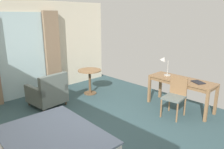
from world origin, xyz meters
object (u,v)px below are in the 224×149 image
at_px(round_cafe_table, 90,76).
at_px(writing_desk, 181,83).
at_px(armchair_by_window, 48,93).
at_px(desk_chair, 176,94).
at_px(desk_lamp, 164,62).
at_px(closed_book, 198,82).

bearing_deg(round_cafe_table, writing_desk, -67.85).
bearing_deg(armchair_by_window, desk_chair, -54.23).
distance_m(armchair_by_window, round_cafe_table, 1.31).
xyz_separation_m(desk_chair, desk_lamp, (0.45, 0.62, 0.59)).
relative_size(desk_chair, armchair_by_window, 1.03).
bearing_deg(writing_desk, closed_book, -89.68).
relative_size(writing_desk, desk_lamp, 3.12).
bearing_deg(desk_chair, armchair_by_window, 125.77).
xyz_separation_m(closed_book, round_cafe_table, (-0.95, 2.73, -0.23)).
bearing_deg(closed_book, desk_chair, 174.90).
relative_size(writing_desk, round_cafe_table, 2.19).
relative_size(closed_book, round_cafe_table, 0.39).
relative_size(desk_chair, desk_lamp, 1.78).
height_order(desk_chair, armchair_by_window, desk_chair).
bearing_deg(round_cafe_table, armchair_by_window, 177.84).
xyz_separation_m(writing_desk, round_cafe_table, (-0.95, 2.34, -0.13)).
distance_m(desk_lamp, closed_book, 0.96).
height_order(armchair_by_window, round_cafe_table, armchair_by_window).
xyz_separation_m(desk_lamp, armchair_by_window, (-2.25, 1.88, -0.75)).
xyz_separation_m(desk_chair, armchair_by_window, (-1.80, 2.50, -0.17)).
relative_size(desk_lamp, armchair_by_window, 0.58).
xyz_separation_m(desk_lamp, closed_book, (0.00, -0.90, -0.34)).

